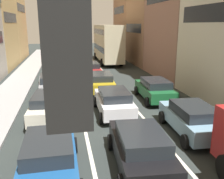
{
  "coord_description": "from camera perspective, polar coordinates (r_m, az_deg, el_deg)",
  "views": [
    {
      "loc": [
        -2.57,
        -1.34,
        5.16
      ],
      "look_at": [
        0.0,
        12.0,
        1.6
      ],
      "focal_mm": 40.02,
      "sensor_mm": 36.0,
      "label": 1
    }
  ],
  "objects": [
    {
      "name": "bus_mid_queue_primary",
      "position": [
        34.54,
        -1.02,
        10.82
      ],
      "size": [
        2.84,
        10.51,
        5.06
      ],
      "rotation": [
        0.0,
        0.0,
        1.57
      ],
      "color": "#BFB793",
      "rests_on": "ground"
    },
    {
      "name": "sidewalk_left",
      "position": [
        22.32,
        -21.26,
        0.49
      ],
      "size": [
        2.6,
        64.0,
        0.14
      ],
      "primitive_type": "cube",
      "color": "#989898",
      "rests_on": "ground"
    },
    {
      "name": "sedan_right_lane_behind_truck",
      "position": [
        12.63,
        17.79,
        -6.25
      ],
      "size": [
        2.22,
        4.38,
        1.49
      ],
      "rotation": [
        0.0,
        0.0,
        1.52
      ],
      "color": "#759EB7",
      "rests_on": "ground"
    },
    {
      "name": "lane_stripe_right",
      "position": [
        22.36,
        0.4,
        1.36
      ],
      "size": [
        0.16,
        60.0,
        0.01
      ],
      "primitive_type": "cube",
      "color": "silver",
      "rests_on": "ground"
    },
    {
      "name": "wagon_left_lane_second",
      "position": [
        9.12,
        -14.13,
        -14.37
      ],
      "size": [
        2.11,
        4.32,
        1.49
      ],
      "rotation": [
        0.0,
        0.0,
        1.58
      ],
      "color": "#194C8C",
      "rests_on": "ground"
    },
    {
      "name": "lane_stripe_left",
      "position": [
        21.97,
        -8.33,
        0.96
      ],
      "size": [
        0.16,
        60.0,
        0.01
      ],
      "primitive_type": "cube",
      "color": "silver",
      "rests_on": "ground"
    },
    {
      "name": "sedan_left_lane_fourth",
      "position": [
        19.52,
        -13.63,
        1.36
      ],
      "size": [
        2.28,
        4.4,
        1.49
      ],
      "rotation": [
        0.0,
        0.0,
        1.63
      ],
      "color": "gray",
      "rests_on": "ground"
    },
    {
      "name": "coupe_centre_lane_fourth",
      "position": [
        19.59,
        -2.54,
        1.8
      ],
      "size": [
        2.24,
        4.39,
        1.49
      ],
      "rotation": [
        0.0,
        0.0,
        1.52
      ],
      "color": "#B29319",
      "rests_on": "ground"
    },
    {
      "name": "building_row_right",
      "position": [
        27.01,
        17.27,
        15.82
      ],
      "size": [
        7.2,
        43.9,
        14.25
      ],
      "rotation": [
        0.0,
        0.0,
        -1.57
      ],
      "color": "#9E7556",
      "rests_on": "ground"
    },
    {
      "name": "sedan_centre_lane_fifth",
      "position": [
        25.16,
        -5.04,
        4.65
      ],
      "size": [
        2.13,
        4.33,
        1.49
      ],
      "rotation": [
        0.0,
        0.0,
        1.59
      ],
      "color": "#A51E1E",
      "rests_on": "ground"
    },
    {
      "name": "hatchback_centre_lane_third",
      "position": [
        14.63,
        0.4,
        -2.66
      ],
      "size": [
        2.12,
        4.33,
        1.49
      ],
      "rotation": [
        0.0,
        0.0,
        1.55
      ],
      "color": "silver",
      "rests_on": "ground"
    },
    {
      "name": "sedan_left_lane_third",
      "position": [
        14.29,
        -14.2,
        -3.55
      ],
      "size": [
        2.27,
        4.4,
        1.49
      ],
      "rotation": [
        0.0,
        0.0,
        1.51
      ],
      "color": "beige",
      "rests_on": "ground"
    },
    {
      "name": "sedan_centre_lane_second",
      "position": [
        9.44,
        6.5,
        -12.95
      ],
      "size": [
        2.3,
        4.41,
        1.49
      ],
      "rotation": [
        0.0,
        0.0,
        1.5
      ],
      "color": "black",
      "rests_on": "ground"
    },
    {
      "name": "wagon_right_lane_far",
      "position": [
        17.63,
        9.76,
        0.14
      ],
      "size": [
        2.2,
        4.37,
        1.49
      ],
      "rotation": [
        0.0,
        0.0,
        1.53
      ],
      "color": "#19592D",
      "rests_on": "ground"
    },
    {
      "name": "bus_far_queue_secondary",
      "position": [
        46.34,
        -12.25,
        10.16
      ],
      "size": [
        2.92,
        10.54,
        2.9
      ],
      "rotation": [
        0.0,
        0.0,
        1.56
      ],
      "color": "#B21919",
      "rests_on": "ground"
    }
  ]
}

